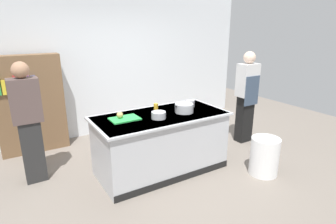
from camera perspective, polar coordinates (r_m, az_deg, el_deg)
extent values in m
plane|color=slate|center=(4.46, -1.43, -11.66)|extent=(10.00, 10.00, 0.00)
cube|color=silver|center=(5.85, -12.08, 10.48)|extent=(6.40, 0.12, 3.00)
cube|color=#B7BABF|center=(4.26, -1.48, -6.36)|extent=(1.90, 0.90, 0.90)
cube|color=#B7BABF|center=(4.10, -1.52, -0.79)|extent=(1.98, 0.98, 0.03)
cube|color=black|center=(4.10, 1.85, -13.68)|extent=(1.90, 0.01, 0.10)
cube|color=green|center=(3.94, -8.88, -1.40)|extent=(0.40, 0.28, 0.02)
sphere|color=tan|center=(3.93, -9.83, -0.60)|extent=(0.09, 0.09, 0.09)
cylinder|color=#B7BABF|center=(4.20, 3.33, 0.82)|extent=(0.28, 0.28, 0.13)
cube|color=black|center=(4.11, 1.56, 1.14)|extent=(0.04, 0.02, 0.01)
cube|color=black|center=(4.28, 5.05, 1.74)|extent=(0.04, 0.02, 0.01)
cylinder|color=#99999E|center=(4.52, 4.48, 1.78)|extent=(0.16, 0.16, 0.10)
cube|color=black|center=(4.46, 3.51, 2.06)|extent=(0.04, 0.02, 0.01)
cube|color=black|center=(4.57, 5.45, 2.38)|extent=(0.04, 0.02, 0.01)
cylinder|color=#B7BABF|center=(3.93, -1.93, -0.63)|extent=(0.21, 0.21, 0.10)
cylinder|color=yellow|center=(4.34, -2.50, 1.11)|extent=(0.07, 0.07, 0.10)
cylinder|color=white|center=(4.46, 19.14, -8.55)|extent=(0.42, 0.42, 0.57)
cube|color=black|center=(5.53, 15.37, -1.33)|extent=(0.28, 0.20, 0.90)
cube|color=silver|center=(5.34, 16.01, 6.32)|extent=(0.38, 0.24, 0.60)
sphere|color=beige|center=(5.29, 16.38, 10.68)|extent=(0.22, 0.22, 0.22)
cube|color=#38475B|center=(5.30, 16.83, 4.16)|extent=(0.34, 0.02, 0.54)
cube|color=#282828|center=(4.42, -25.92, -7.30)|extent=(0.28, 0.20, 0.90)
cube|color=brown|center=(4.19, -27.26, 2.12)|extent=(0.38, 0.24, 0.60)
sphere|color=#A87A5B|center=(4.11, -28.05, 7.63)|extent=(0.22, 0.22, 0.22)
cube|color=brown|center=(5.36, -26.38, 1.34)|extent=(1.10, 0.28, 1.70)
cube|color=yellow|center=(5.11, -30.61, 4.31)|extent=(0.06, 0.03, 0.24)
cube|color=brown|center=(5.11, -29.66, 4.65)|extent=(0.09, 0.03, 0.27)
cube|color=red|center=(5.11, -28.74, 4.94)|extent=(0.06, 0.03, 0.30)
cube|color=white|center=(5.12, -27.79, 4.74)|extent=(0.07, 0.03, 0.23)
cube|color=purple|center=(5.12, -26.85, 5.08)|extent=(0.08, 0.03, 0.27)
cube|color=#3351B7|center=(5.13, -25.83, 5.23)|extent=(0.07, 0.03, 0.27)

